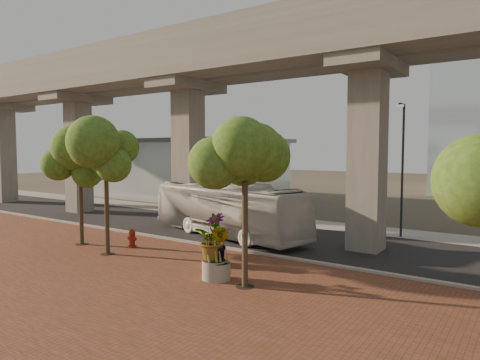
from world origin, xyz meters
The scene contains 17 objects.
ground centered at (0.00, 0.00, 0.00)m, with size 160.00×160.00×0.00m, color #3B372B.
brick_plaza centered at (0.00, -8.00, 0.03)m, with size 70.00×13.00×0.06m, color brown.
asphalt_road centered at (0.00, 2.00, 0.02)m, with size 90.00×8.00×0.04m, color black.
curb_strip centered at (0.00, -2.00, 0.08)m, with size 70.00×0.25×0.16m, color gray.
far_sidewalk centered at (0.00, 7.50, 0.03)m, with size 90.00×3.00×0.06m, color gray.
transit_viaduct centered at (0.00, 2.00, 7.29)m, with size 72.00×5.60×12.40m.
station_pavilion centered at (-20.00, 16.00, 3.22)m, with size 23.00×13.00×6.30m.
transit_bus centered at (-1.96, 0.80, 1.58)m, with size 2.66×11.35×3.16m, color silver.
fire_hydrant centered at (-4.15, -4.51, 0.53)m, with size 0.49×0.44×0.98m.
planter_front centered at (2.78, -6.43, 1.49)m, with size 2.14×2.14×2.35m.
planter_right centered at (1.50, -4.75, 1.45)m, with size 2.15×2.15×2.29m.
planter_left centered at (3.00, -6.37, 1.36)m, with size 1.94×1.94×2.13m.
street_tree_far_west centered at (-6.96, -5.55, 4.30)m, with size 3.73×3.73×5.96m.
street_tree_near_west centered at (-4.01, -6.18, 4.79)m, with size 3.74×3.74×6.46m.
street_tree_near_east centered at (4.29, -6.51, 5.18)m, with size 4.18×4.18×7.04m.
streetlamp_west centered at (-9.22, 7.20, 4.87)m, with size 0.41×1.21×8.35m.
streetlamp_east centered at (6.66, 6.21, 4.50)m, with size 0.38×1.12×7.71m.
Camera 1 is at (12.99, -19.39, 5.12)m, focal length 32.00 mm.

